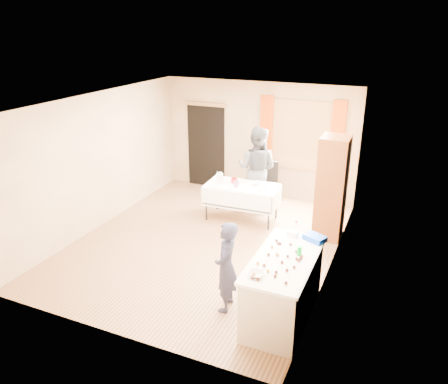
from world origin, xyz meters
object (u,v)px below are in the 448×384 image
at_px(counter, 283,287).
at_px(party_table, 242,199).
at_px(chair, 268,191).
at_px(cabinet, 332,188).
at_px(girl, 226,267).
at_px(woman, 257,169).

xyz_separation_m(counter, party_table, (-1.67, 2.73, -0.01)).
distance_m(party_table, chair, 1.08).
xyz_separation_m(cabinet, girl, (-0.88, -2.84, -0.30)).
height_order(cabinet, girl, cabinet).
relative_size(party_table, girl, 1.14).
height_order(chair, woman, woman).
relative_size(counter, party_table, 1.09).
bearing_deg(cabinet, girl, -107.22).
bearing_deg(girl, cabinet, 154.44).
relative_size(cabinet, party_table, 1.28).
relative_size(cabinet, counter, 1.18).
xyz_separation_m(cabinet, woman, (-1.70, 0.69, -0.06)).
relative_size(chair, girl, 0.70).
relative_size(cabinet, chair, 2.09).
height_order(counter, party_table, counter).
bearing_deg(chair, party_table, -116.50).
bearing_deg(cabinet, chair, 144.98).
xyz_separation_m(cabinet, counter, (-0.10, -2.69, -0.51)).
height_order(counter, chair, chair).
distance_m(counter, party_table, 3.20).
distance_m(chair, girl, 4.00).
xyz_separation_m(party_table, chair, (0.23, 1.05, -0.17)).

